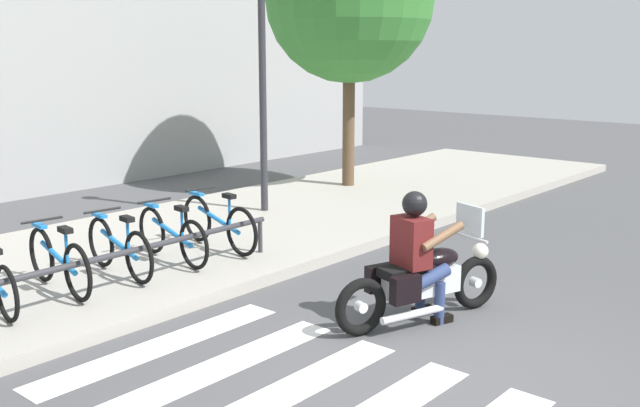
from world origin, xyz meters
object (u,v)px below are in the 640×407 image
(street_lamp, at_px, (262,57))
(bicycle_2, at_px, (59,261))
(bicycle_4, at_px, (172,235))
(bicycle_5, at_px, (218,223))
(motorcycle, at_px, (422,280))
(bicycle_3, at_px, (119,247))
(rider, at_px, (417,248))
(bike_rack, at_px, (117,257))

(street_lamp, bearing_deg, bicycle_2, -164.35)
(bicycle_2, distance_m, bicycle_4, 1.58)
(bicycle_2, height_order, bicycle_4, bicycle_2)
(bicycle_5, bearing_deg, motorcycle, -92.55)
(bicycle_3, height_order, street_lamp, street_lamp)
(bicycle_3, xyz_separation_m, street_lamp, (3.73, 1.27, 2.22))
(bicycle_3, height_order, bicycle_5, bicycle_5)
(bicycle_2, relative_size, bicycle_3, 1.01)
(rider, relative_size, bicycle_5, 0.83)
(motorcycle, distance_m, bicycle_3, 3.68)
(bicycle_2, height_order, bike_rack, bicycle_2)
(bike_rack, height_order, street_lamp, street_lamp)
(motorcycle, bearing_deg, rider, 159.14)
(bicycle_2, xyz_separation_m, bike_rack, (0.40, -0.55, 0.06))
(bicycle_3, bearing_deg, bicycle_5, -0.01)
(bicycle_5, relative_size, bike_rack, 0.38)
(bicycle_5, xyz_separation_m, street_lamp, (2.15, 1.27, 2.20))
(rider, height_order, bicycle_2, rider)
(bicycle_3, bearing_deg, rider, -68.00)
(bicycle_4, relative_size, street_lamp, 0.36)
(rider, height_order, bicycle_4, rider)
(motorcycle, height_order, street_lamp, street_lamp)
(bicycle_4, distance_m, bike_rack, 1.31)
(bicycle_2, bearing_deg, bicycle_4, 0.02)
(bicycle_4, bearing_deg, bicycle_5, -0.04)
(motorcycle, height_order, bicycle_3, motorcycle)
(bike_rack, xyz_separation_m, street_lamp, (4.13, 1.82, 2.15))
(bicycle_4, bearing_deg, bicycle_2, -179.98)
(rider, xyz_separation_m, street_lamp, (2.37, 4.63, 1.91))
(bicycle_2, relative_size, bicycle_5, 0.94)
(bicycle_2, xyz_separation_m, bicycle_5, (2.38, 0.00, 0.01))
(bicycle_2, distance_m, bicycle_5, 2.38)
(bicycle_4, bearing_deg, rider, -80.43)
(bicycle_5, height_order, street_lamp, street_lamp)
(bicycle_3, relative_size, bicycle_4, 0.97)
(bicycle_3, distance_m, bicycle_4, 0.79)
(bicycle_5, bearing_deg, street_lamp, 30.55)
(motorcycle, distance_m, street_lamp, 5.67)
(rider, distance_m, bicycle_3, 3.64)
(rider, height_order, bicycle_5, rider)
(motorcycle, height_order, bicycle_5, motorcycle)
(rider, bearing_deg, motorcycle, -20.86)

